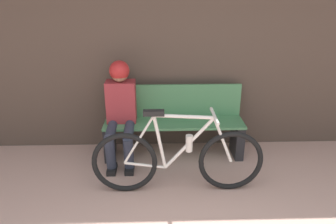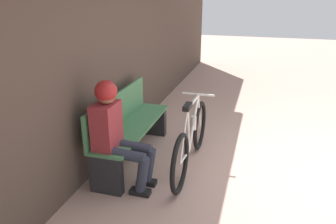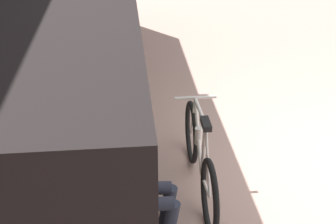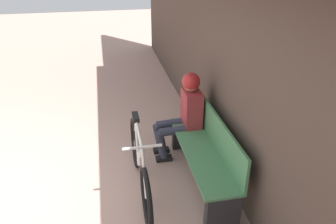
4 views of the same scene
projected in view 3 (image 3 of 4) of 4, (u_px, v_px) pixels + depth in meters
The scene contains 4 objects.
storefront_wall at pixel (66, 23), 3.71m from camera, with size 12.00×0.56×3.20m.
park_bench_near at pixel (114, 159), 4.25m from camera, with size 1.66×0.42×0.86m.
bicycle at pixel (200, 158), 4.35m from camera, with size 1.72×0.40×0.88m.
person_seated at pixel (127, 172), 3.59m from camera, with size 0.34×0.62×1.19m.
Camera 3 is at (-3.66, 2.27, 2.79)m, focal length 50.00 mm.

